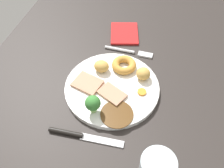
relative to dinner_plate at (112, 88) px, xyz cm
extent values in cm
cube|color=#2B2623|center=(-0.07, 2.43, -2.50)|extent=(120.00, 84.00, 3.60)
cylinder|color=white|center=(0.00, 0.00, 0.00)|extent=(25.85, 25.85, 1.40)
cylinder|color=#563819|center=(8.42, 3.58, 0.85)|extent=(8.34, 8.34, 0.30)
cube|color=tan|center=(2.81, 0.78, 1.10)|extent=(7.24, 8.38, 0.80)
cube|color=tan|center=(1.10, -6.70, 1.10)|extent=(7.62, 8.66, 0.80)
torus|color=#C68938|center=(-7.72, 1.45, 1.75)|extent=(7.04, 7.04, 2.11)
ellipsoid|color=tan|center=(-5.29, 7.50, 2.41)|extent=(4.76, 4.81, 3.42)
ellipsoid|color=tan|center=(-5.01, -4.48, 2.32)|extent=(3.90, 4.44, 3.25)
cylinder|color=orange|center=(0.37, 8.26, 0.95)|extent=(2.38, 2.38, 0.50)
cylinder|color=#8CB766|center=(8.92, -2.40, 1.70)|extent=(1.56, 1.56, 1.99)
sphere|color=#387A33|center=(8.92, -2.40, 4.06)|extent=(3.92, 3.92, 3.92)
cylinder|color=silver|center=(-15.79, -1.89, -0.25)|extent=(0.95, 9.50, 0.90)
cube|color=silver|center=(-15.75, 6.36, -0.40)|extent=(2.02, 4.51, 0.60)
cylinder|color=black|center=(16.16, -7.09, -0.10)|extent=(1.66, 8.55, 1.20)
cube|color=silver|center=(15.67, 1.89, -0.50)|extent=(2.27, 10.58, 0.40)
cube|color=red|center=(-23.92, -2.30, -0.30)|extent=(12.93, 11.51, 0.80)
camera|label=1|loc=(41.95, 11.59, 54.46)|focal=40.66mm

